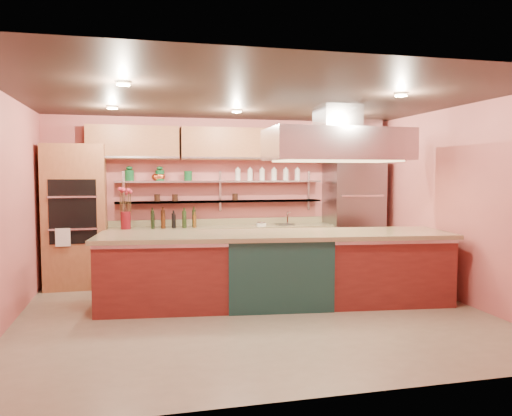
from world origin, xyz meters
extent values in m
cube|color=gray|center=(0.00, 0.00, -0.01)|extent=(6.00, 5.00, 0.02)
cube|color=black|center=(0.00, 0.00, 2.80)|extent=(6.00, 5.00, 0.02)
cube|color=#C05E5A|center=(0.00, 2.50, 1.40)|extent=(6.00, 0.04, 2.80)
cube|color=#C05E5A|center=(0.00, -2.50, 1.40)|extent=(6.00, 0.04, 2.80)
cube|color=#C05E5A|center=(-3.00, 0.00, 1.40)|extent=(0.04, 5.00, 2.80)
cube|color=#C05E5A|center=(3.00, 0.00, 1.40)|extent=(0.04, 5.00, 2.80)
cube|color=#995B37|center=(-2.45, 2.18, 1.15)|extent=(0.95, 0.64, 2.30)
cube|color=slate|center=(2.35, 2.14, 1.05)|extent=(0.95, 0.72, 2.10)
cube|color=tan|center=(-0.05, 2.20, 0.47)|extent=(3.84, 0.64, 0.93)
cube|color=silver|center=(-0.05, 2.37, 1.35)|extent=(3.60, 0.26, 0.03)
cube|color=silver|center=(-0.05, 2.37, 1.70)|extent=(3.60, 0.26, 0.03)
cube|color=#995B37|center=(0.00, 2.32, 2.35)|extent=(4.60, 0.36, 0.55)
cube|color=silver|center=(1.31, 0.45, 2.25)|extent=(2.00, 1.00, 0.45)
cube|color=#FFE5A5|center=(0.00, 0.20, 2.77)|extent=(4.00, 2.80, 0.02)
cube|color=maroon|center=(0.41, 0.45, 0.50)|extent=(4.93, 1.61, 1.01)
cylinder|color=maroon|center=(-1.67, 2.15, 1.07)|extent=(0.21, 0.21, 0.29)
cube|color=black|center=(-0.89, 2.15, 1.06)|extent=(0.84, 0.49, 0.26)
cube|color=silver|center=(0.62, 2.15, 0.97)|extent=(0.17, 0.14, 0.08)
cylinder|color=silver|center=(1.13, 2.25, 1.04)|extent=(0.03, 0.03, 0.22)
ellipsoid|color=#DE6333|center=(-1.16, 2.37, 1.78)|extent=(0.21, 0.21, 0.13)
cylinder|color=#0F4922|center=(-0.62, 2.37, 1.80)|extent=(0.16, 0.16, 0.17)
camera|label=1|loc=(-1.47, -6.25, 1.84)|focal=35.00mm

